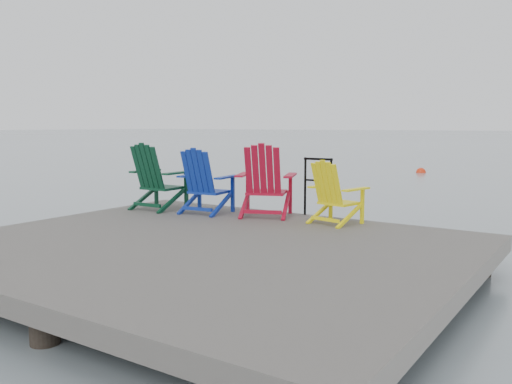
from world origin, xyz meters
The scene contains 8 objects.
ground centered at (0.00, 0.00, 0.00)m, with size 400.00×400.00×0.00m, color gray.
dock centered at (0.00, 0.00, 0.35)m, with size 6.00×5.00×1.40m.
handrail centered at (0.25, 2.45, 1.04)m, with size 0.48×0.04×0.90m.
chair_green centered at (-2.28, 1.56, 1.04)m, with size 0.87×0.81×1.08m.
chair_blue centered at (-1.36, 1.69, 1.01)m, with size 0.87×0.82×1.02m.
chair_red centered at (-0.40, 1.97, 1.05)m, with size 1.06×1.02×1.10m.
chair_yellow centered at (0.75, 1.99, 0.95)m, with size 0.80×0.76×0.89m.
buoy_a centered at (-2.47, 16.75, 0.00)m, with size 0.39×0.39×0.39m, color red.
Camera 1 is at (4.04, -4.94, 1.89)m, focal length 38.00 mm.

